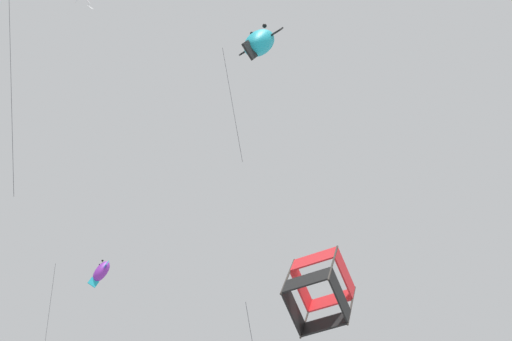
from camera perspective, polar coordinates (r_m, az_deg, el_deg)
The scene contains 3 objects.
kite_fish_low_drifter at distance 33.13m, azimuth -12.19°, elevation -7.86°, with size 2.36×2.75×8.35m.
kite_fish_near_left at distance 24.45m, azimuth 0.25°, elevation 10.09°, with size 2.18×1.82×6.55m.
kite_box_far_centre at distance 19.28m, azimuth 5.05°, elevation -9.51°, with size 3.22×2.65×10.55m.
Camera 1 is at (4.81, 18.69, 5.65)m, focal length 50.41 mm.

